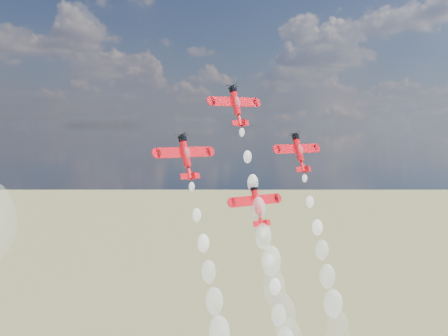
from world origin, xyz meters
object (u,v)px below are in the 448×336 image
plane_lead (236,105)px  plane_right (299,152)px  plane_left (186,156)px  plane_slot (257,204)px

plane_lead → plane_right: 18.99m
plane_left → plane_slot: (15.56, -3.46, -10.33)m
plane_lead → plane_left: (-15.56, -3.46, -10.33)m
plane_slot → plane_left: bearing=167.5°
plane_right → plane_slot: size_ratio=1.00×
plane_lead → plane_right: (15.56, -3.46, -10.33)m
plane_lead → plane_left: 18.99m
plane_lead → plane_slot: 21.78m
plane_left → plane_slot: bearing=-12.5°
plane_left → plane_right: size_ratio=1.00×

